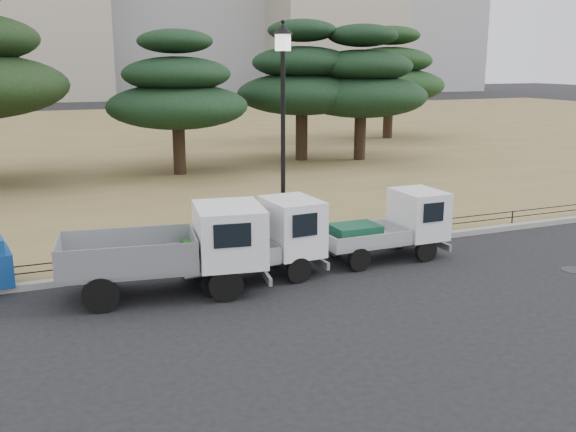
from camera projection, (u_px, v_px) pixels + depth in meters
name	position (u px, v px, depth m)	size (l,w,h in m)	color
ground	(321.00, 289.00, 14.87)	(220.00, 220.00, 0.00)	black
lawn	(121.00, 140.00, 42.30)	(120.00, 56.00, 0.15)	olive
curb	(279.00, 255.00, 17.18)	(120.00, 0.25, 0.16)	gray
truck_large	(176.00, 247.00, 14.40)	(4.71, 2.39, 1.96)	black
truck_kei_front	(259.00, 241.00, 15.39)	(3.65, 1.75, 1.89)	black
truck_kei_rear	(391.00, 226.00, 17.03)	(3.41, 1.51, 1.77)	black
street_lamp	(283.00, 101.00, 16.58)	(0.53, 0.53, 5.91)	black
pipe_fence	(277.00, 241.00, 17.23)	(38.00, 0.04, 0.40)	black
manhole	(573.00, 270.00, 16.22)	(0.60, 0.60, 0.01)	#2D2D30
pine_center_left	(177.00, 92.00, 28.29)	(6.26, 6.26, 6.37)	black
pine_center_right	(302.00, 80.00, 32.43)	(6.63, 6.63, 7.04)	black
pine_east_near	(361.00, 83.00, 32.54)	(6.74, 6.74, 6.81)	black
pine_east_far	(390.00, 74.00, 41.92)	(7.18, 7.18, 7.21)	black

